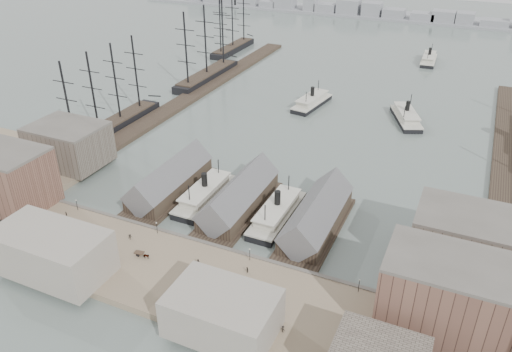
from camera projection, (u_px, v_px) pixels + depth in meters
The scene contains 39 objects.
ground at pixel (214, 238), 147.67m from camera, with size 900.00×900.00×0.00m, color #596761.
quay at pixel (177, 277), 131.28m from camera, with size 180.00×30.00×2.00m, color #816F57.
seawall at pixel (205, 245), 142.97m from camera, with size 180.00×1.20×2.30m, color #59544C.
west_wharf at pixel (191, 96), 251.37m from camera, with size 10.00×220.00×1.60m, color #2D231C.
east_wharf at pixel (506, 160), 190.56m from camera, with size 10.00×180.00×1.60m, color #2D231C.
ferry_shed_west at pixel (170, 181), 168.23m from camera, with size 14.00×42.00×12.60m.
ferry_shed_center at pixel (239, 198), 158.82m from camera, with size 14.00×42.00×12.60m.
ferry_shed_east at pixel (317, 217), 149.41m from camera, with size 14.00×42.00×12.60m.
warehouse_west_front at pixel (1, 176), 158.11m from camera, with size 32.00×18.00×18.00m, color brown.
warehouse_west_back at pixel (69, 145), 182.93m from camera, with size 26.00×20.00×14.00m, color #60564C.
warehouse_east_front at pixel (451, 300), 108.63m from camera, with size 30.00×18.00×19.00m, color brown.
warehouse_east_back at pixel (469, 242), 130.34m from camera, with size 28.00×20.00×15.00m, color #60564C.
street_bldg_center at pixel (223, 313), 111.58m from camera, with size 24.00×16.00×10.00m, color gray.
street_bldg_west at pixel (52, 252), 129.20m from camera, with size 30.00×16.00×12.00m, color gray.
lamp_post_far_w at pixel (77, 203), 156.10m from camera, with size 0.44×0.44×3.92m.
lamp_post_near_w at pixel (157, 226), 145.24m from camera, with size 0.44×0.44×3.92m.
lamp_post_near_e at pixel (250, 252), 134.38m from camera, with size 0.44×0.44×3.92m.
lamp_post_far_e at pixel (359, 283), 123.52m from camera, with size 0.44×0.44×3.92m.
far_shore at pixel (406, 15), 412.07m from camera, with size 500.00×40.00×15.72m.
ferry_docked_west at pixel (205, 194), 165.34m from camera, with size 8.97×29.89×10.67m.
ferry_docked_east at pixel (277, 212), 155.55m from camera, with size 8.93×29.77×10.63m.
ferry_open_near at pixel (312, 101), 240.77m from camera, with size 12.44×29.33×10.15m.
ferry_open_mid at pixel (406, 116), 224.19m from camera, with size 18.98×29.45×10.14m.
ferry_open_far at pixel (429, 59), 304.58m from camera, with size 9.58×27.50×9.68m.
sailing_ship_near at pixel (110, 126), 214.38m from camera, with size 8.88×61.17×36.50m.
sailing_ship_mid at pixel (207, 75), 275.41m from camera, with size 9.76×56.39×40.12m.
sailing_ship_far at pixel (233, 47), 327.48m from camera, with size 8.54×47.46×35.12m.
tram at pixel (407, 334), 109.96m from camera, with size 3.67×11.17×3.91m.
horse_cart_left at pixel (89, 234), 144.65m from camera, with size 4.82×2.17×1.64m.
horse_cart_center at pixel (144, 255), 136.21m from camera, with size 4.99×1.92×1.62m.
horse_cart_right at pixel (228, 302), 120.38m from camera, with size 4.65×1.84×1.55m.
pedestrian_0 at pixel (66, 214), 154.06m from camera, with size 0.58×0.42×1.59m, color black.
pedestrian_1 at pixel (60, 232), 145.65m from camera, with size 0.84×0.65×1.73m, color black.
pedestrian_2 at pixel (130, 237), 143.51m from camera, with size 1.13×0.65×1.75m, color black.
pedestrian_3 at pixel (107, 258), 135.01m from camera, with size 1.00×0.42×1.70m, color black.
pedestrian_4 at pixel (198, 262), 133.79m from camera, with size 0.82×0.54×1.69m, color black.
pedestrian_5 at pixel (222, 288), 124.77m from camera, with size 0.62×0.45×1.69m, color black.
pedestrian_6 at pixel (247, 270), 130.75m from camera, with size 0.85×0.66×1.75m, color black.
pedestrian_7 at pixel (283, 329), 112.80m from camera, with size 1.16×0.67×1.80m, color black.
Camera 1 is at (61.03, -103.98, 88.13)m, focal length 35.00 mm.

